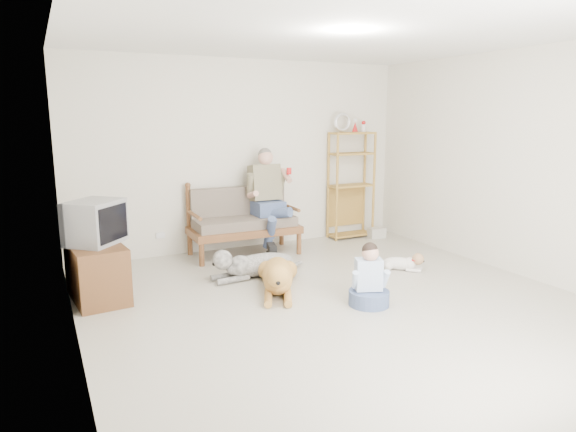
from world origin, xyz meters
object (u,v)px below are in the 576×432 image
etagere (351,184)px  tv_stand (96,272)px  golden_retriever (278,276)px  loveseat (242,220)px

etagere → tv_stand: (-3.94, -1.17, -0.56)m
golden_retriever → tv_stand: bearing=-174.2°
loveseat → tv_stand: bearing=-152.2°
loveseat → etagere: size_ratio=0.78×
etagere → tv_stand: etagere is taller
etagere → golden_retriever: bearing=-139.7°
loveseat → etagere: bearing=6.0°
tv_stand → etagere: bearing=10.7°
etagere → golden_retriever: size_ratio=1.47×
loveseat → tv_stand: 2.30m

